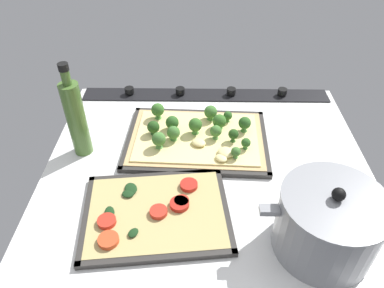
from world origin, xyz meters
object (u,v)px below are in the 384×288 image
(cooking_pot, at_px, (328,223))
(veggie_pizza_back, at_px, (155,212))
(baking_tray_front, at_px, (197,141))
(oil_bottle, at_px, (76,118))
(broccoli_pizza, at_px, (197,134))
(baking_tray_back, at_px, (157,214))

(cooking_pot, bearing_deg, veggie_pizza_back, -11.91)
(baking_tray_front, distance_m, oil_bottle, 0.31)
(broccoli_pizza, xyz_separation_m, oil_bottle, (0.29, 0.04, 0.08))
(cooking_pot, bearing_deg, baking_tray_back, -11.98)
(baking_tray_back, height_order, cooking_pot, cooking_pot)
(baking_tray_back, xyz_separation_m, veggie_pizza_back, (0.00, -0.00, 0.01))
(veggie_pizza_back, bearing_deg, oil_bottle, -45.53)
(baking_tray_back, distance_m, oil_bottle, 0.31)
(veggie_pizza_back, bearing_deg, cooking_pot, 168.09)
(veggie_pizza_back, distance_m, oil_bottle, 0.30)
(baking_tray_front, xyz_separation_m, veggie_pizza_back, (0.09, 0.25, 0.01))
(broccoli_pizza, height_order, baking_tray_back, broccoli_pizza)
(broccoli_pizza, relative_size, cooking_pot, 1.35)
(baking_tray_back, distance_m, cooking_pot, 0.34)
(broccoli_pizza, relative_size, baking_tray_back, 1.07)
(veggie_pizza_back, distance_m, cooking_pot, 0.34)
(baking_tray_back, height_order, veggie_pizza_back, veggie_pizza_back)
(cooking_pot, height_order, oil_bottle, oil_bottle)
(baking_tray_back, distance_m, veggie_pizza_back, 0.01)
(baking_tray_front, distance_m, cooking_pot, 0.40)
(broccoli_pizza, bearing_deg, cooking_pot, 127.25)
(oil_bottle, bearing_deg, cooking_pot, 152.61)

